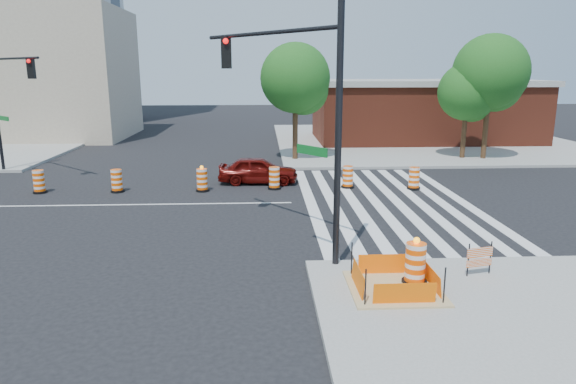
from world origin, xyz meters
name	(u,v)px	position (x,y,z in m)	size (l,w,h in m)	color
ground	(120,205)	(0.00, 0.00, 0.00)	(120.00, 120.00, 0.00)	black
sidewalk_ne	(421,140)	(18.00, 18.00, 0.07)	(22.00, 22.00, 0.15)	gray
crosswalk_east	(386,201)	(10.95, 0.00, 0.01)	(6.75, 13.50, 0.01)	silver
lane_centerline	(120,205)	(0.00, 0.00, 0.01)	(14.00, 0.12, 0.01)	silver
excavation_pit	(394,286)	(9.00, -9.00, 0.22)	(2.20, 2.20, 0.90)	tan
brick_storefront	(423,111)	(18.00, 18.00, 2.32)	(16.50, 8.50, 4.60)	maroon
beige_midrise	(36,74)	(-12.00, 22.00, 5.00)	(14.00, 10.00, 10.00)	tan
red_coupe	(258,170)	(5.62, 3.81, 0.65)	(1.53, 3.79, 1.29)	#580A07
signal_pole_se	(296,85)	(6.79, -5.89, 4.94)	(3.80, 4.93, 8.06)	black
signal_pole_nw	(5,86)	(-6.93, 6.23, 4.53)	(4.14, 3.93, 7.38)	black
pit_drum	(415,265)	(9.57, -8.74, 0.66)	(0.62, 0.62, 1.23)	black
barricade	(480,257)	(11.41, -8.23, 0.63)	(0.74, 0.21, 0.88)	#FF5505
tree_north_c	(296,82)	(7.83, 9.93, 4.64)	(4.06, 4.06, 6.91)	#382314
tree_north_d	(467,95)	(17.99, 9.78, 3.88)	(3.40, 3.40, 5.78)	#382314
tree_north_e	(491,76)	(19.16, 9.48, 4.96)	(4.35, 4.35, 7.39)	#382314
median_drum_2	(39,182)	(-4.10, 2.28, 0.48)	(0.60, 0.60, 1.02)	black
median_drum_3	(117,182)	(-0.69, 2.28, 0.48)	(0.60, 0.60, 1.02)	black
median_drum_4	(202,181)	(3.10, 2.24, 0.49)	(0.60, 0.60, 1.18)	black
median_drum_5	(274,179)	(6.36, 2.52, 0.48)	(0.60, 0.60, 1.02)	black
median_drum_6	(348,178)	(9.77, 2.59, 0.48)	(0.60, 0.60, 1.02)	black
median_drum_7	(414,179)	(12.74, 2.14, 0.48)	(0.60, 0.60, 1.02)	black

